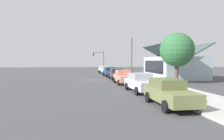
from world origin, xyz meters
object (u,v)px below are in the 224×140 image
car_coral (124,77)px  utility_pole_wooden (132,55)px  traffic_light_main (100,58)px  fire_hydrant_red (145,82)px  car_ivory (103,69)px  car_navy (110,72)px  car_charcoal (116,74)px  car_olive (169,92)px  shade_tree (177,50)px  car_seafoam (106,70)px  car_silver (141,82)px

car_coral → utility_pole_wooden: bearing=161.9°
traffic_light_main → fire_hydrant_red: 31.13m
car_coral → fire_hydrant_red: (3.13, 1.54, -0.32)m
car_ivory → car_navy: (11.49, -0.12, -0.00)m
traffic_light_main → utility_pole_wooden: 11.89m
car_charcoal → utility_pole_wooden: utility_pole_wooden is taller
car_olive → utility_pole_wooden: (-29.09, 5.37, 3.12)m
car_charcoal → shade_tree: size_ratio=0.80×
car_olive → shade_tree: 13.02m
car_seafoam → traffic_light_main: traffic_light_main is taller
shade_tree → car_seafoam: bearing=-160.8°
car_navy → car_coral: 11.19m
car_charcoal → car_silver: bearing=-0.5°
car_navy → car_seafoam: bearing=176.2°
car_ivory → car_silver: 28.87m
car_olive → traffic_light_main: traffic_light_main is taller
car_seafoam → shade_tree: bearing=16.0°
car_olive → shade_tree: (-11.05, 6.12, 3.16)m
shade_tree → traffic_light_main: shade_tree is taller
shade_tree → utility_pole_wooden: bearing=-177.6°
car_seafoam → car_coral: same height
car_seafoam → traffic_light_main: size_ratio=0.92×
car_silver → fire_hydrant_red: 3.37m
car_ivory → car_olive: (34.40, -0.01, -0.00)m
traffic_light_main → utility_pole_wooden: bearing=28.4°
car_seafoam → car_navy: bearing=-4.5°
car_seafoam → fire_hydrant_red: bearing=0.6°
car_ivory → car_coral: size_ratio=1.08×
car_olive → utility_pole_wooden: 29.74m
shade_tree → car_charcoal: bearing=-136.0°
utility_pole_wooden → fire_hydrant_red: 21.16m
car_charcoal → car_coral: (5.64, -0.18, -0.00)m
car_silver → shade_tree: shade_tree is taller
utility_pole_wooden → car_coral: bearing=-17.7°
car_coral → shade_tree: 7.07m
car_navy → car_silver: size_ratio=0.91×
car_ivory → car_navy: 11.49m
car_navy → utility_pole_wooden: (-6.17, 5.48, 3.11)m
fire_hydrant_red → car_seafoam: bearing=-176.1°
shade_tree → car_olive: bearing=-29.0°
shade_tree → fire_hydrant_red: bearing=-62.6°
fire_hydrant_red → car_charcoal: bearing=-171.2°
car_seafoam → car_olive: 28.59m
shade_tree → utility_pole_wooden: size_ratio=0.80×
car_ivory → car_navy: size_ratio=1.07×
car_ivory → utility_pole_wooden: size_ratio=0.64×
car_seafoam → car_charcoal: size_ratio=1.00×
car_charcoal → car_navy: bearing=-179.1°
car_seafoam → shade_tree: size_ratio=0.80×
car_olive → car_navy: bearing=-179.4°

